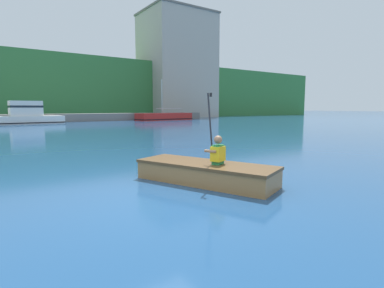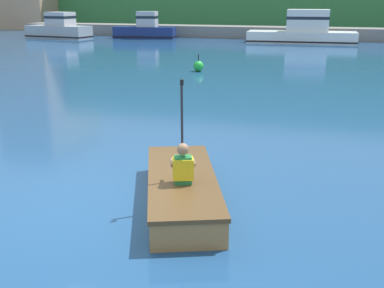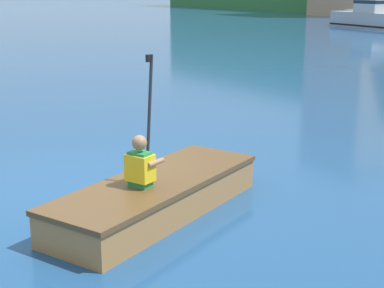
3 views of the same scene
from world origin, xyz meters
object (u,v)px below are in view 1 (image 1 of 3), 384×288
object	(u,v)px
rowboat_foreground	(204,171)
person_paddler	(217,151)
moored_boat_dock_center_far	(164,117)
moored_boat_dock_center_near	(23,116)

from	to	relation	value
rowboat_foreground	person_paddler	distance (m)	0.57
moored_boat_dock_center_far	rowboat_foreground	distance (m)	32.91
moored_boat_dock_center_near	person_paddler	size ratio (longest dim) A/B	5.25
person_paddler	rowboat_foreground	bearing A→B (deg)	112.08
moored_boat_dock_center_near	moored_boat_dock_center_far	bearing A→B (deg)	1.17
rowboat_foreground	person_paddler	bearing A→B (deg)	-67.92
moored_boat_dock_center_near	rowboat_foreground	xyz separation A→B (m)	(0.73, -28.80, -0.55)
moored_boat_dock_center_far	person_paddler	size ratio (longest dim) A/B	5.34
rowboat_foreground	moored_boat_dock_center_near	bearing A→B (deg)	91.44
moored_boat_dock_center_far	person_paddler	xyz separation A→B (m)	(-15.20, -29.43, 0.27)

